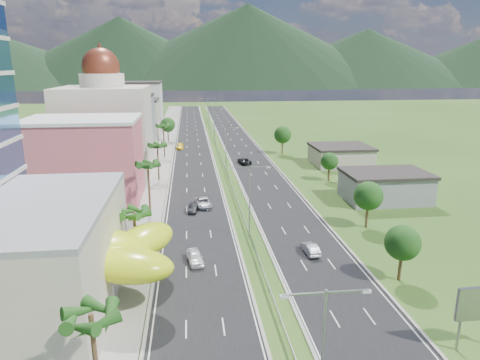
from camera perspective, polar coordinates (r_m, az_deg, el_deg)
name	(u,v)px	position (r m, az deg, el deg)	size (l,w,h in m)	color
ground	(260,268)	(55.43, 2.72, -11.64)	(500.00, 500.00, 0.00)	#2D5119
road_left	(193,143)	(141.00, -6.34, 4.86)	(11.00, 260.00, 0.04)	black
road_right	(238,143)	(141.89, -0.25, 5.02)	(11.00, 260.00, 0.04)	black
sidewalk_left	(163,144)	(141.25, -10.21, 4.75)	(7.00, 260.00, 0.12)	gray
median_guardrail	(219,152)	(123.48, -2.76, 3.75)	(0.10, 216.06, 0.76)	gray
streetlight_median_a	(323,347)	(31.11, 10.99, -21.02)	(6.04, 0.25, 11.00)	gray
streetlight_median_b	(250,194)	(62.10, 1.29, -1.92)	(6.04, 0.25, 11.00)	gray
streetlight_median_c	(226,145)	(100.79, -1.90, 4.72)	(6.04, 0.25, 11.00)	gray
streetlight_median_d	(214,121)	(145.17, -3.45, 7.91)	(6.04, 0.25, 11.00)	gray
streetlight_median_e	(208,108)	(189.84, -4.28, 9.60)	(6.04, 0.25, 11.00)	gray
lime_canopy	(87,253)	(50.37, -19.75, -9.17)	(18.00, 15.00, 7.40)	#C5DB15
pink_shophouse	(85,161)	(84.93, -19.99, 2.35)	(20.00, 15.00, 15.00)	#D8586D
domed_building	(106,124)	(106.48, -17.48, 7.11)	(20.00, 20.00, 28.70)	beige
midrise_grey	(126,124)	(131.21, -15.00, 7.20)	(16.00, 15.00, 16.00)	gray
midrise_beige	(135,120)	(153.03, -13.85, 7.78)	(16.00, 15.00, 13.00)	#B4A994
midrise_white	(141,106)	(175.49, -13.03, 9.54)	(16.00, 15.00, 18.00)	silver
shed_near	(385,188)	(85.28, 18.76, -0.96)	(15.00, 10.00, 5.00)	gray
shed_far	(341,156)	(112.97, 13.25, 3.11)	(14.00, 12.00, 4.40)	#B4A994
palm_tree_a	(91,320)	(32.47, -19.22, -17.25)	(3.60, 3.60, 9.10)	#47301C
palm_tree_b	(134,215)	(54.30, -13.95, -4.57)	(3.60, 3.60, 8.10)	#47301C
palm_tree_c	(148,167)	(73.01, -12.19, 1.76)	(3.60, 3.60, 9.60)	#47301C
palm_tree_d	(157,147)	(95.64, -10.96, 4.37)	(3.60, 3.60, 8.60)	#47301C
palm_tree_e	(163,127)	(120.15, -10.19, 6.94)	(3.60, 3.60, 9.40)	#47301C
leafy_tree_lfar	(168,125)	(145.25, -9.61, 7.26)	(4.90, 4.90, 8.05)	#47301C
leafy_tree_ra	(403,243)	(54.03, 20.86, -7.85)	(4.20, 4.20, 6.90)	#47301C
leafy_tree_rb	(368,196)	(69.54, 16.75, -2.05)	(4.55, 4.55, 7.47)	#47301C
leafy_tree_rc	(329,161)	(96.07, 11.84, 2.44)	(3.85, 3.85, 6.33)	#47301C
leafy_tree_rd	(283,135)	(123.21, 5.70, 6.02)	(4.90, 4.90, 8.05)	#47301C
mountain_ridge	(248,87)	(504.06, 1.04, 12.30)	(860.00, 140.00, 90.00)	black
car_white_near_left	(195,257)	(56.61, -6.03, -10.19)	(1.84, 4.58, 1.56)	white
car_dark_left	(193,208)	(75.39, -6.29, -3.73)	(1.39, 3.99, 1.31)	black
car_silver_mid_left	(203,202)	(77.83, -4.94, -2.99)	(2.56, 5.55, 1.54)	#ADAFB5
car_yellow_far_left	(180,146)	(132.14, -8.01, 4.46)	(2.14, 5.26, 1.53)	gold
car_silver_right	(310,248)	(59.68, 9.36, -8.99)	(1.54, 4.40, 1.45)	#9FA1A7
car_dark_far_right	(244,161)	(111.06, 0.58, 2.58)	(2.54, 5.51, 1.53)	black
motorcycle	(161,272)	(53.78, -10.43, -11.96)	(0.62, 2.03, 1.30)	black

